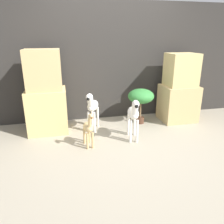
% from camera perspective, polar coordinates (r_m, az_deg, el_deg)
% --- Properties ---
extents(ground_plane, '(14.00, 14.00, 0.00)m').
position_cam_1_polar(ground_plane, '(3.40, 4.62, -8.52)').
color(ground_plane, '#9E937F').
extents(wall_back, '(6.40, 0.08, 2.20)m').
position_cam_1_polar(wall_back, '(4.30, -0.20, 12.80)').
color(wall_back, '#2D2B28').
rests_on(wall_back, ground_plane).
extents(rock_pillar_left, '(0.65, 0.55, 1.39)m').
position_cam_1_polar(rock_pillar_left, '(3.83, -16.87, 4.15)').
color(rock_pillar_left, '#D1B775').
rests_on(rock_pillar_left, ground_plane).
extents(rock_pillar_right, '(0.65, 0.55, 1.29)m').
position_cam_1_polar(rock_pillar_right, '(4.39, 17.12, 5.20)').
color(rock_pillar_right, tan).
rests_on(rock_pillar_right, ground_plane).
extents(zebra_right, '(0.23, 0.53, 0.71)m').
position_cam_1_polar(zebra_right, '(3.39, 5.65, -0.36)').
color(zebra_right, white).
rests_on(zebra_right, ground_plane).
extents(zebra_left, '(0.31, 0.53, 0.71)m').
position_cam_1_polar(zebra_left, '(3.75, -5.18, 1.59)').
color(zebra_left, white).
rests_on(zebra_left, ground_plane).
extents(giraffe_figurine, '(0.17, 0.39, 0.57)m').
position_cam_1_polar(giraffe_figurine, '(3.24, -6.18, -4.20)').
color(giraffe_figurine, tan).
rests_on(giraffe_figurine, ground_plane).
extents(potted_palm_front, '(0.48, 0.48, 0.67)m').
position_cam_1_polar(potted_palm_front, '(4.08, 7.56, 3.83)').
color(potted_palm_front, '#513323').
rests_on(potted_palm_front, ground_plane).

